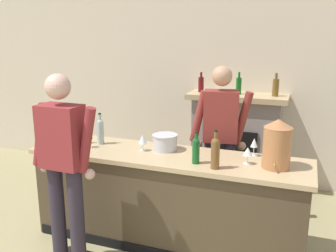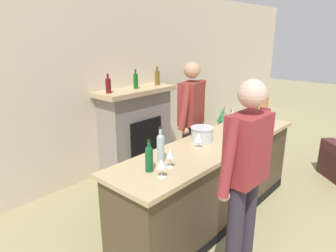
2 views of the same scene
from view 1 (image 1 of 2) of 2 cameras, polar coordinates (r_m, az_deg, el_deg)
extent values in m
cube|color=beige|center=(5.36, 5.23, 6.64)|extent=(12.00, 0.07, 2.75)
cube|color=#473927|center=(3.78, -0.20, -11.35)|extent=(2.63, 0.61, 0.89)
cube|color=tan|center=(3.61, -0.21, -4.66)|extent=(2.70, 0.68, 0.04)
cube|color=gray|center=(5.15, 10.26, -2.59)|extent=(1.13, 0.44, 1.21)
cube|color=black|center=(4.99, 9.70, -5.05)|extent=(0.62, 0.02, 0.78)
cube|color=tan|center=(4.99, 10.54, 4.41)|extent=(1.29, 0.52, 0.07)
cylinder|color=#5A0F14|center=(5.08, 5.05, 6.30)|extent=(0.07, 0.07, 0.20)
cylinder|color=#5A0F14|center=(5.06, 5.08, 7.80)|extent=(0.03, 0.03, 0.07)
cylinder|color=#0D5617|center=(4.97, 10.72, 6.02)|extent=(0.07, 0.07, 0.21)
cylinder|color=#0D5617|center=(4.95, 10.80, 7.66)|extent=(0.03, 0.03, 0.07)
cylinder|color=brown|center=(4.91, 16.08, 5.64)|extent=(0.08, 0.08, 0.22)
cylinder|color=brown|center=(4.89, 16.19, 7.33)|extent=(0.03, 0.03, 0.07)
cylinder|color=#2B2530|center=(3.44, -13.70, -13.84)|extent=(0.13, 0.13, 0.97)
cylinder|color=#2B2530|center=(3.55, -16.42, -13.11)|extent=(0.13, 0.13, 0.97)
cube|color=maroon|center=(3.22, -15.94, -1.55)|extent=(0.36, 0.23, 0.53)
cylinder|color=maroon|center=(3.11, -12.32, -2.16)|extent=(0.20, 0.08, 0.57)
sphere|color=#CCA18D|center=(3.22, -11.83, -7.20)|extent=(0.09, 0.09, 0.09)
cylinder|color=maroon|center=(3.38, -18.83, -1.28)|extent=(0.20, 0.08, 0.57)
sphere|color=#CCA18D|center=(3.48, -18.22, -5.96)|extent=(0.09, 0.09, 0.09)
sphere|color=#CCA18D|center=(3.13, -16.46, 5.79)|extent=(0.21, 0.21, 0.21)
cylinder|color=#323043|center=(4.22, 6.32, -8.30)|extent=(0.13, 0.13, 0.93)
cube|color=black|center=(4.34, 6.12, -13.93)|extent=(0.15, 0.26, 0.07)
cylinder|color=#323043|center=(4.22, 9.07, -8.41)|extent=(0.13, 0.13, 0.93)
cube|color=black|center=(4.34, 8.84, -14.04)|extent=(0.15, 0.26, 0.07)
cube|color=maroon|center=(3.99, 8.05, 1.50)|extent=(0.40, 0.29, 0.55)
cylinder|color=maroon|center=(3.98, 4.73, 1.47)|extent=(0.20, 0.08, 0.57)
sphere|color=tan|center=(4.04, 4.62, -2.75)|extent=(0.09, 0.09, 0.09)
cylinder|color=maroon|center=(3.98, 11.35, 1.22)|extent=(0.20, 0.08, 0.57)
sphere|color=tan|center=(4.04, 11.16, -2.99)|extent=(0.09, 0.09, 0.09)
sphere|color=tan|center=(3.92, 8.26, 7.55)|extent=(0.21, 0.21, 0.21)
cylinder|color=#AE6E42|center=(3.33, 16.24, -3.20)|extent=(0.24, 0.24, 0.36)
cone|color=#AE6E42|center=(3.28, 16.50, 0.40)|extent=(0.24, 0.24, 0.07)
cylinder|color=#B29333|center=(3.24, 15.91, -5.77)|extent=(0.02, 0.04, 0.02)
cylinder|color=silver|center=(3.71, -0.46, -2.58)|extent=(0.24, 0.24, 0.15)
cylinder|color=silver|center=(3.69, -0.47, -1.40)|extent=(0.25, 0.25, 0.01)
cylinder|color=#155422|center=(3.34, 4.27, -4.04)|extent=(0.07, 0.07, 0.20)
sphere|color=#155422|center=(3.31, 4.30, -2.37)|extent=(0.06, 0.06, 0.06)
cylinder|color=#155422|center=(3.30, 4.31, -1.72)|extent=(0.03, 0.03, 0.08)
cylinder|color=black|center=(3.29, 4.33, -0.95)|extent=(0.03, 0.03, 0.01)
cylinder|color=brown|center=(3.23, 7.21, -4.46)|extent=(0.08, 0.08, 0.24)
sphere|color=brown|center=(3.19, 7.27, -2.44)|extent=(0.07, 0.07, 0.07)
cylinder|color=brown|center=(3.18, 7.30, -1.65)|extent=(0.03, 0.03, 0.09)
cylinder|color=black|center=(3.16, 7.33, -0.74)|extent=(0.03, 0.03, 0.01)
cylinder|color=#9EB5B7|center=(3.96, -10.24, -1.10)|extent=(0.07, 0.07, 0.23)
sphere|color=#9EB5B7|center=(3.93, -10.32, 0.51)|extent=(0.07, 0.07, 0.07)
cylinder|color=#9EB5B7|center=(3.92, -10.35, 1.14)|extent=(0.03, 0.03, 0.09)
cylinder|color=black|center=(3.91, -10.38, 1.86)|extent=(0.03, 0.03, 0.01)
cylinder|color=#105125|center=(4.02, -13.36, -1.28)|extent=(0.07, 0.07, 0.19)
sphere|color=#105125|center=(4.00, -13.44, 0.06)|extent=(0.06, 0.06, 0.06)
cylinder|color=#105125|center=(3.99, -13.47, 0.59)|extent=(0.03, 0.03, 0.08)
cylinder|color=black|center=(3.98, -13.51, 1.20)|extent=(0.03, 0.03, 0.01)
cylinder|color=silver|center=(3.65, 12.89, -4.41)|extent=(0.07, 0.07, 0.01)
cylinder|color=silver|center=(3.63, 12.93, -3.74)|extent=(0.01, 0.01, 0.08)
cone|color=silver|center=(3.61, 13.01, -2.48)|extent=(0.07, 0.07, 0.08)
cylinder|color=silver|center=(3.72, -3.85, -3.72)|extent=(0.06, 0.06, 0.01)
cylinder|color=silver|center=(3.71, -3.86, -3.18)|extent=(0.01, 0.01, 0.07)
cone|color=silver|center=(3.68, -3.88, -2.00)|extent=(0.08, 0.08, 0.09)
cylinder|color=silver|center=(3.42, 11.95, -5.62)|extent=(0.07, 0.07, 0.01)
cylinder|color=silver|center=(3.41, 11.98, -4.98)|extent=(0.01, 0.01, 0.08)
cone|color=silver|center=(3.38, 12.05, -3.80)|extent=(0.09, 0.09, 0.07)
cylinder|color=silver|center=(3.93, -14.73, -3.15)|extent=(0.07, 0.07, 0.01)
cylinder|color=silver|center=(3.92, -14.77, -2.55)|extent=(0.01, 0.01, 0.08)
cone|color=silver|center=(3.90, -14.84, -1.45)|extent=(0.08, 0.08, 0.08)
cylinder|color=silver|center=(3.89, -11.83, -3.17)|extent=(0.06, 0.06, 0.01)
cylinder|color=silver|center=(3.88, -11.87, -2.51)|extent=(0.01, 0.01, 0.09)
cone|color=silver|center=(3.85, -11.93, -1.30)|extent=(0.07, 0.07, 0.08)
camera|label=2|loc=(4.12, -48.51, 9.09)|focal=32.00mm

